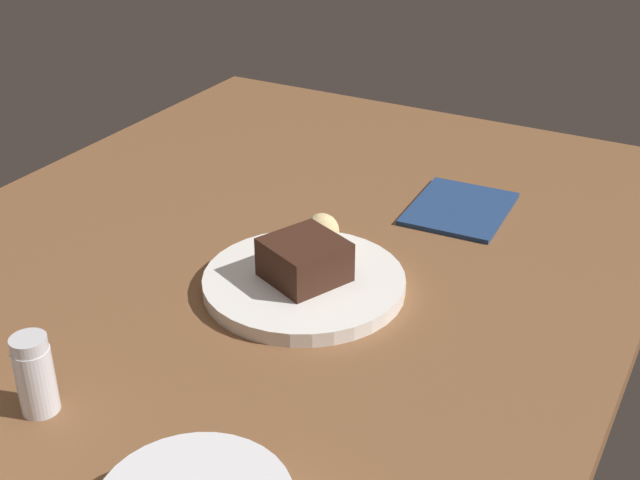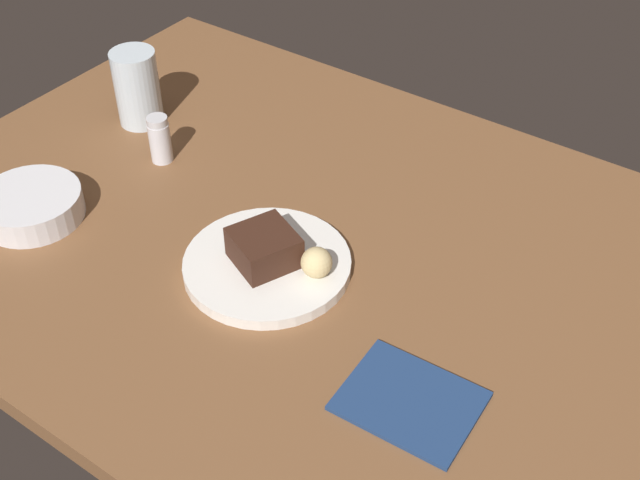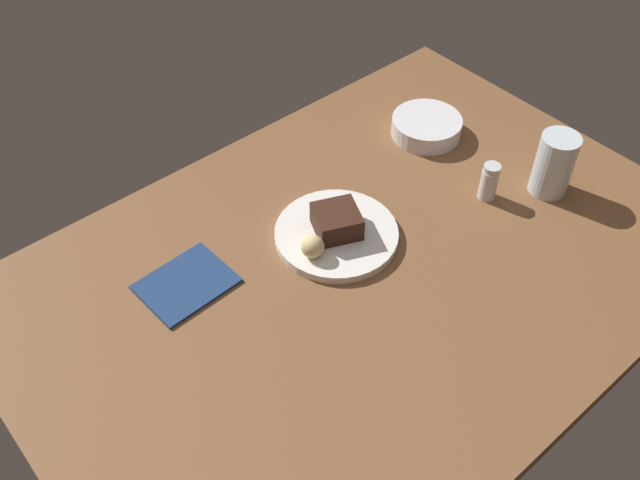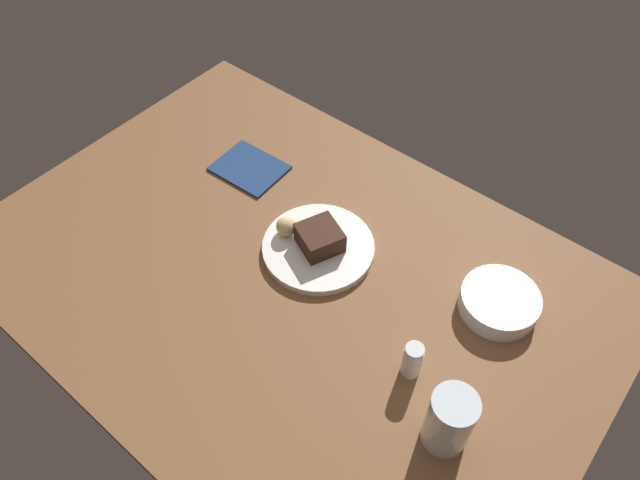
{
  "view_description": "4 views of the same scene",
  "coord_description": "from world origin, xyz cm",
  "px_view_note": "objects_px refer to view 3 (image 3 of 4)",
  "views": [
    {
      "loc": [
        69.1,
        47.05,
        51.58
      ],
      "look_at": [
        -2.63,
        7.91,
        7.5
      ],
      "focal_mm": 47.21,
      "sensor_mm": 36.0,
      "label": 1
    },
    {
      "loc": [
        -51.13,
        69.37,
        77.3
      ],
      "look_at": [
        -3.07,
        1.3,
        5.49
      ],
      "focal_mm": 46.38,
      "sensor_mm": 36.0,
      "label": 2
    },
    {
      "loc": [
        -59.27,
        -57.7,
        95.04
      ],
      "look_at": [
        -4.14,
        6.52,
        6.78
      ],
      "focal_mm": 40.0,
      "sensor_mm": 36.0,
      "label": 3
    },
    {
      "loc": [
        48.02,
        -49.26,
        96.16
      ],
      "look_at": [
        0.83,
        8.37,
        5.7
      ],
      "focal_mm": 33.64,
      "sensor_mm": 36.0,
      "label": 4
    }
  ],
  "objects_px": {
    "dessert_plate": "(336,234)",
    "side_bowl": "(426,127)",
    "folded_napkin": "(186,284)",
    "chocolate_cake_slice": "(337,221)",
    "bread_roll": "(313,247)",
    "water_glass": "(554,164)",
    "salt_shaker": "(489,182)"
  },
  "relations": [
    {
      "from": "salt_shaker",
      "to": "side_bowl",
      "type": "relative_size",
      "value": 0.53
    },
    {
      "from": "salt_shaker",
      "to": "side_bowl",
      "type": "xyz_separation_m",
      "value": [
        0.05,
        0.21,
        -0.02
      ]
    },
    {
      "from": "bread_roll",
      "to": "water_glass",
      "type": "xyz_separation_m",
      "value": [
        0.46,
        -0.15,
        0.03
      ]
    },
    {
      "from": "chocolate_cake_slice",
      "to": "salt_shaker",
      "type": "xyz_separation_m",
      "value": [
        0.29,
        -0.11,
        -0.0
      ]
    },
    {
      "from": "side_bowl",
      "to": "folded_napkin",
      "type": "bearing_deg",
      "value": -177.95
    },
    {
      "from": "salt_shaker",
      "to": "water_glass",
      "type": "height_order",
      "value": "water_glass"
    },
    {
      "from": "dessert_plate",
      "to": "water_glass",
      "type": "bearing_deg",
      "value": -23.0
    },
    {
      "from": "water_glass",
      "to": "salt_shaker",
      "type": "bearing_deg",
      "value": 149.27
    },
    {
      "from": "dessert_plate",
      "to": "water_glass",
      "type": "height_order",
      "value": "water_glass"
    },
    {
      "from": "chocolate_cake_slice",
      "to": "folded_napkin",
      "type": "bearing_deg",
      "value": 163.39
    },
    {
      "from": "bread_roll",
      "to": "side_bowl",
      "type": "bearing_deg",
      "value": 16.22
    },
    {
      "from": "chocolate_cake_slice",
      "to": "salt_shaker",
      "type": "height_order",
      "value": "salt_shaker"
    },
    {
      "from": "water_glass",
      "to": "dessert_plate",
      "type": "bearing_deg",
      "value": 157.0
    },
    {
      "from": "bread_roll",
      "to": "water_glass",
      "type": "height_order",
      "value": "water_glass"
    },
    {
      "from": "chocolate_cake_slice",
      "to": "bread_roll",
      "type": "bearing_deg",
      "value": -166.03
    },
    {
      "from": "dessert_plate",
      "to": "folded_napkin",
      "type": "height_order",
      "value": "dessert_plate"
    },
    {
      "from": "salt_shaker",
      "to": "water_glass",
      "type": "relative_size",
      "value": 0.61
    },
    {
      "from": "chocolate_cake_slice",
      "to": "water_glass",
      "type": "height_order",
      "value": "water_glass"
    },
    {
      "from": "dessert_plate",
      "to": "side_bowl",
      "type": "xyz_separation_m",
      "value": [
        0.34,
        0.1,
        0.01
      ]
    },
    {
      "from": "side_bowl",
      "to": "bread_roll",
      "type": "bearing_deg",
      "value": -163.78
    },
    {
      "from": "chocolate_cake_slice",
      "to": "salt_shaker",
      "type": "bearing_deg",
      "value": -20.39
    },
    {
      "from": "water_glass",
      "to": "bread_roll",
      "type": "bearing_deg",
      "value": 161.88
    },
    {
      "from": "bread_roll",
      "to": "salt_shaker",
      "type": "bearing_deg",
      "value": -13.96
    },
    {
      "from": "salt_shaker",
      "to": "side_bowl",
      "type": "height_order",
      "value": "salt_shaker"
    },
    {
      "from": "dessert_plate",
      "to": "folded_napkin",
      "type": "bearing_deg",
      "value": 162.9
    },
    {
      "from": "dessert_plate",
      "to": "water_glass",
      "type": "relative_size",
      "value": 1.78
    },
    {
      "from": "bread_roll",
      "to": "folded_napkin",
      "type": "relative_size",
      "value": 0.27
    },
    {
      "from": "dessert_plate",
      "to": "chocolate_cake_slice",
      "type": "height_order",
      "value": "chocolate_cake_slice"
    },
    {
      "from": "chocolate_cake_slice",
      "to": "bread_roll",
      "type": "xyz_separation_m",
      "value": [
        -0.07,
        -0.02,
        -0.0
      ]
    },
    {
      "from": "side_bowl",
      "to": "folded_napkin",
      "type": "relative_size",
      "value": 0.96
    },
    {
      "from": "folded_napkin",
      "to": "salt_shaker",
      "type": "bearing_deg",
      "value": -18.58
    },
    {
      "from": "bread_roll",
      "to": "water_glass",
      "type": "distance_m",
      "value": 0.49
    }
  ]
}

